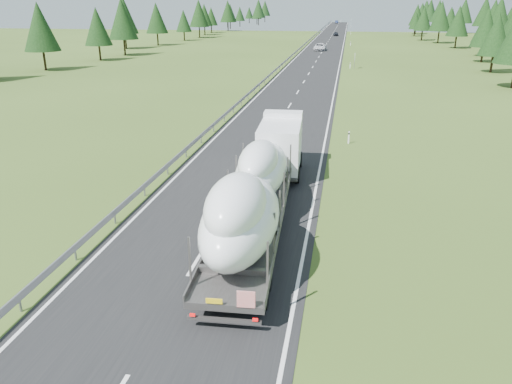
% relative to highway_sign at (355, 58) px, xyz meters
% --- Properties ---
extents(road_surface, '(10.00, 400.00, 0.02)m').
position_rel_highway_sign_xyz_m(road_surface, '(-7.20, 20.00, -1.80)').
color(road_surface, black).
rests_on(road_surface, ground).
extents(guardrail, '(0.10, 400.00, 0.76)m').
position_rel_highway_sign_xyz_m(guardrail, '(-12.50, 19.94, -1.21)').
color(guardrail, slate).
rests_on(guardrail, ground).
extents(marker_posts, '(0.13, 350.08, 1.00)m').
position_rel_highway_sign_xyz_m(marker_posts, '(-0.70, 75.00, -1.27)').
color(marker_posts, silver).
rests_on(marker_posts, ground).
extents(highway_sign, '(0.08, 0.90, 2.60)m').
position_rel_highway_sign_xyz_m(highway_sign, '(0.00, 0.00, 0.00)').
color(highway_sign, slate).
rests_on(highway_sign, ground).
extents(tree_line_right, '(27.40, 332.07, 12.64)m').
position_rel_highway_sign_xyz_m(tree_line_right, '(33.61, 49.62, 5.28)').
color(tree_line_right, black).
rests_on(tree_line_right, ground).
extents(tree_line_left, '(15.57, 332.25, 12.48)m').
position_rel_highway_sign_xyz_m(tree_line_left, '(-51.58, 44.28, 5.28)').
color(tree_line_left, black).
rests_on(tree_line_left, ground).
extents(boat_truck, '(3.55, 20.25, 4.64)m').
position_rel_highway_sign_xyz_m(boat_truck, '(-5.16, -66.89, 0.58)').
color(boat_truck, white).
rests_on(boat_truck, ground).
extents(distant_van, '(2.78, 5.89, 1.63)m').
position_rel_highway_sign_xyz_m(distant_van, '(-7.87, 34.05, -0.99)').
color(distant_van, silver).
rests_on(distant_van, ground).
extents(distant_car_dark, '(1.96, 4.10, 1.35)m').
position_rel_highway_sign_xyz_m(distant_car_dark, '(-5.75, 91.16, -1.13)').
color(distant_car_dark, black).
rests_on(distant_car_dark, ground).
extents(distant_car_blue, '(1.80, 4.71, 1.53)m').
position_rel_highway_sign_xyz_m(distant_car_blue, '(-8.51, 203.41, -1.04)').
color(distant_car_blue, '#172141').
rests_on(distant_car_blue, ground).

